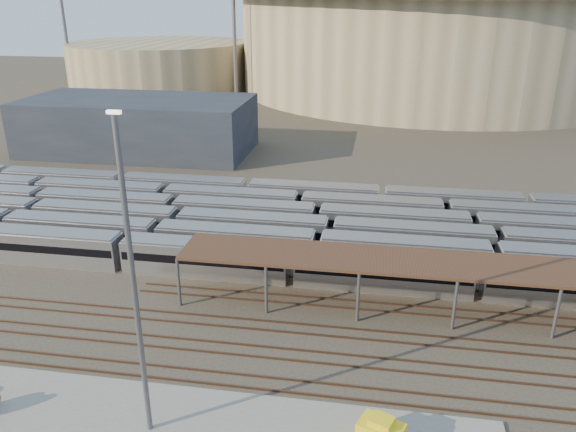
# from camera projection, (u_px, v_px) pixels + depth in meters

# --- Properties ---
(ground) EXTENTS (420.00, 420.00, 0.00)m
(ground) POSITION_uv_depth(u_px,v_px,m) (258.00, 319.00, 52.34)
(ground) COLOR #383026
(ground) RESTS_ON ground
(apron) EXTENTS (50.00, 9.00, 0.20)m
(apron) POSITION_uv_depth(u_px,v_px,m) (143.00, 426.00, 39.32)
(apron) COLOR gray
(apron) RESTS_ON ground
(subway_trains) EXTENTS (125.00, 23.90, 3.60)m
(subway_trains) POSITION_uv_depth(u_px,v_px,m) (299.00, 227.00, 68.45)
(subway_trains) COLOR silver
(subway_trains) RESTS_ON ground
(inspection_shed) EXTENTS (60.30, 6.00, 5.30)m
(inspection_shed) POSITION_uv_depth(u_px,v_px,m) (503.00, 270.00, 50.82)
(inspection_shed) COLOR #5B5B60
(inspection_shed) RESTS_ON ground
(empty_tracks) EXTENTS (170.00, 9.62, 0.18)m
(empty_tracks) POSITION_uv_depth(u_px,v_px,m) (245.00, 350.00, 47.72)
(empty_tracks) COLOR #4C3323
(empty_tracks) RESTS_ON ground
(stadium) EXTENTS (124.00, 124.00, 32.50)m
(stadium) POSITION_uv_depth(u_px,v_px,m) (435.00, 35.00, 170.72)
(stadium) COLOR tan
(stadium) RESTS_ON ground
(secondary_arena) EXTENTS (56.00, 56.00, 14.00)m
(secondary_arena) POSITION_uv_depth(u_px,v_px,m) (160.00, 65.00, 177.97)
(secondary_arena) COLOR tan
(secondary_arena) RESTS_ON ground
(service_building) EXTENTS (42.00, 20.00, 10.00)m
(service_building) POSITION_uv_depth(u_px,v_px,m) (138.00, 125.00, 106.19)
(service_building) COLOR #1E232D
(service_building) RESTS_ON ground
(floodlight_0) EXTENTS (4.00, 1.00, 38.40)m
(floodlight_0) POSITION_uv_depth(u_px,v_px,m) (234.00, 24.00, 150.03)
(floodlight_0) COLOR #5B5B60
(floodlight_0) RESTS_ON ground
(floodlight_1) EXTENTS (4.00, 1.00, 38.40)m
(floodlight_1) POSITION_uv_depth(u_px,v_px,m) (64.00, 20.00, 167.54)
(floodlight_1) COLOR #5B5B60
(floodlight_1) RESTS_ON ground
(floodlight_3) EXTENTS (4.00, 1.00, 38.40)m
(floodlight_3) POSITION_uv_depth(u_px,v_px,m) (327.00, 17.00, 192.81)
(floodlight_3) COLOR #5B5B60
(floodlight_3) RESTS_ON ground
(yard_light_pole) EXTENTS (0.81, 0.36, 22.16)m
(yard_light_pole) POSITION_uv_depth(u_px,v_px,m) (134.00, 287.00, 34.89)
(yard_light_pole) COLOR #5B5B60
(yard_light_pole) RESTS_ON apron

